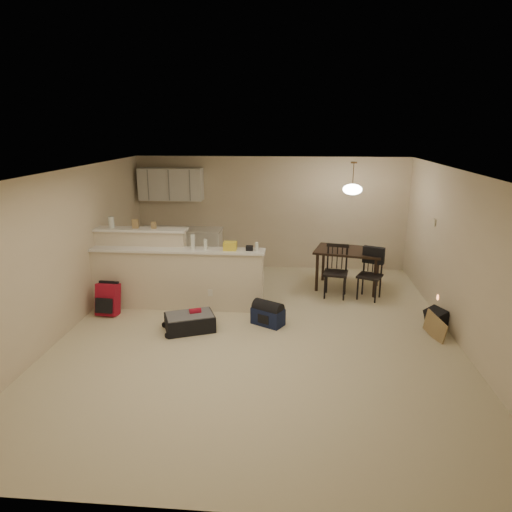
# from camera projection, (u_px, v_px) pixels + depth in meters

# --- Properties ---
(room) EXTENTS (7.00, 7.02, 2.50)m
(room) POSITION_uv_depth(u_px,v_px,m) (259.00, 256.00, 6.84)
(room) COLOR beige
(room) RESTS_ON ground
(breakfast_bar) EXTENTS (3.08, 0.58, 1.39)m
(breakfast_bar) POSITION_uv_depth(u_px,v_px,m) (164.00, 273.00, 8.10)
(breakfast_bar) COLOR beige
(breakfast_bar) RESTS_ON ground
(upper_cabinets) EXTENTS (1.40, 0.34, 0.70)m
(upper_cabinets) POSITION_uv_depth(u_px,v_px,m) (171.00, 184.00, 10.02)
(upper_cabinets) COLOR white
(upper_cabinets) RESTS_ON room
(kitchen_counter) EXTENTS (1.80, 0.60, 0.90)m
(kitchen_counter) POSITION_uv_depth(u_px,v_px,m) (181.00, 250.00, 10.28)
(kitchen_counter) COLOR white
(kitchen_counter) RESTS_ON ground
(thermostat) EXTENTS (0.02, 0.12, 0.12)m
(thermostat) POSITION_uv_depth(u_px,v_px,m) (434.00, 222.00, 8.02)
(thermostat) COLOR beige
(thermostat) RESTS_ON room
(jar) EXTENTS (0.10, 0.10, 0.20)m
(jar) POSITION_uv_depth(u_px,v_px,m) (111.00, 222.00, 8.07)
(jar) COLOR silver
(jar) RESTS_ON breakfast_bar
(cereal_box) EXTENTS (0.10, 0.07, 0.16)m
(cereal_box) POSITION_uv_depth(u_px,v_px,m) (135.00, 224.00, 8.04)
(cereal_box) COLOR #A18253
(cereal_box) RESTS_ON breakfast_bar
(small_box) EXTENTS (0.08, 0.06, 0.12)m
(small_box) POSITION_uv_depth(u_px,v_px,m) (154.00, 225.00, 8.02)
(small_box) COLOR #A18253
(small_box) RESTS_ON breakfast_bar
(bottle_a) EXTENTS (0.07, 0.07, 0.26)m
(bottle_a) POSITION_uv_depth(u_px,v_px,m) (193.00, 242.00, 7.81)
(bottle_a) COLOR silver
(bottle_a) RESTS_ON breakfast_bar
(bottle_b) EXTENTS (0.06, 0.06, 0.18)m
(bottle_b) POSITION_uv_depth(u_px,v_px,m) (205.00, 244.00, 7.80)
(bottle_b) COLOR silver
(bottle_b) RESTS_ON breakfast_bar
(bag_lump) EXTENTS (0.22, 0.18, 0.14)m
(bag_lump) POSITION_uv_depth(u_px,v_px,m) (230.00, 246.00, 7.77)
(bag_lump) COLOR #A18253
(bag_lump) RESTS_ON breakfast_bar
(pouch) EXTENTS (0.12, 0.10, 0.08)m
(pouch) POSITION_uv_depth(u_px,v_px,m) (249.00, 248.00, 7.76)
(pouch) COLOR #A18253
(pouch) RESTS_ON breakfast_bar
(extra_item_x) EXTENTS (0.06, 0.06, 0.14)m
(extra_item_x) POSITION_uv_depth(u_px,v_px,m) (257.00, 246.00, 7.74)
(extra_item_x) COLOR silver
(extra_item_x) RESTS_ON breakfast_bar
(dining_table) EXTENTS (1.44, 1.13, 0.80)m
(dining_table) POSITION_uv_depth(u_px,v_px,m) (349.00, 255.00, 8.95)
(dining_table) COLOR black
(dining_table) RESTS_ON ground
(pendant_lamp) EXTENTS (0.36, 0.36, 0.62)m
(pendant_lamp) POSITION_uv_depth(u_px,v_px,m) (352.00, 189.00, 8.60)
(pendant_lamp) COLOR brown
(pendant_lamp) RESTS_ON room
(dining_chair_near) EXTENTS (0.50, 0.48, 0.99)m
(dining_chair_near) POSITION_uv_depth(u_px,v_px,m) (336.00, 272.00, 8.56)
(dining_chair_near) COLOR black
(dining_chair_near) RESTS_ON ground
(dining_chair_far) EXTENTS (0.54, 0.53, 0.95)m
(dining_chair_far) POSITION_uv_depth(u_px,v_px,m) (370.00, 275.00, 8.47)
(dining_chair_far) COLOR black
(dining_chair_far) RESTS_ON ground
(suitcase) EXTENTS (0.88, 0.74, 0.25)m
(suitcase) POSITION_uv_depth(u_px,v_px,m) (190.00, 322.00, 7.24)
(suitcase) COLOR black
(suitcase) RESTS_ON ground
(red_backpack) EXTENTS (0.38, 0.26, 0.54)m
(red_backpack) POSITION_uv_depth(u_px,v_px,m) (108.00, 299.00, 7.81)
(red_backpack) COLOR #A21227
(red_backpack) RESTS_ON ground
(navy_duffel) EXTENTS (0.58, 0.49, 0.28)m
(navy_duffel) POSITION_uv_depth(u_px,v_px,m) (268.00, 316.00, 7.44)
(navy_duffel) COLOR #131B3C
(navy_duffel) RESTS_ON ground
(black_daypack) EXTENTS (0.35, 0.40, 0.29)m
(black_daypack) POSITION_uv_depth(u_px,v_px,m) (437.00, 318.00, 7.34)
(black_daypack) COLOR black
(black_daypack) RESTS_ON ground
(cardboard_sheet) EXTENTS (0.19, 0.46, 0.37)m
(cardboard_sheet) POSITION_uv_depth(u_px,v_px,m) (435.00, 327.00, 6.92)
(cardboard_sheet) COLOR #A18253
(cardboard_sheet) RESTS_ON ground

